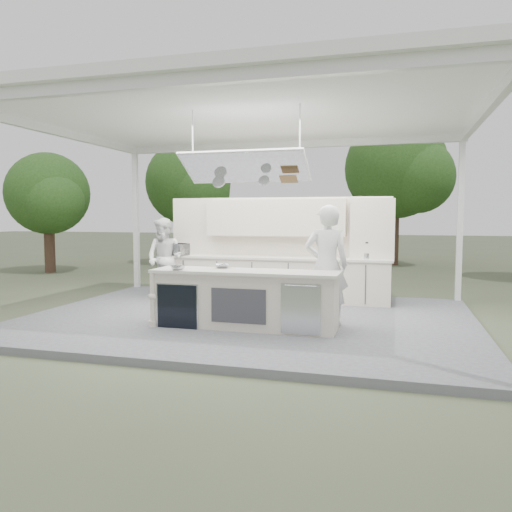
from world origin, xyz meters
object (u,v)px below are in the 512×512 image
(sous_chef, at_px, (165,258))
(demo_island, at_px, (243,299))
(head_chef, at_px, (326,265))
(back_counter, at_px, (273,278))

(sous_chef, bearing_deg, demo_island, -33.19)
(demo_island, height_order, head_chef, head_chef)
(demo_island, distance_m, head_chef, 1.50)
(demo_island, relative_size, head_chef, 1.53)
(demo_island, xyz_separation_m, sous_chef, (-2.55, 2.31, 0.42))
(demo_island, height_order, back_counter, same)
(demo_island, relative_size, sous_chef, 1.73)
(head_chef, bearing_deg, back_counter, -71.60)
(demo_island, bearing_deg, sous_chef, 137.84)
(head_chef, relative_size, sous_chef, 1.13)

